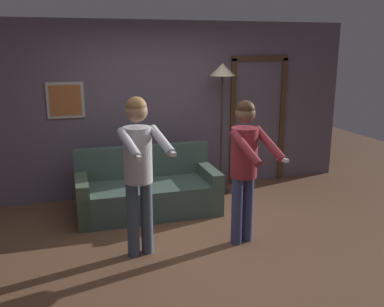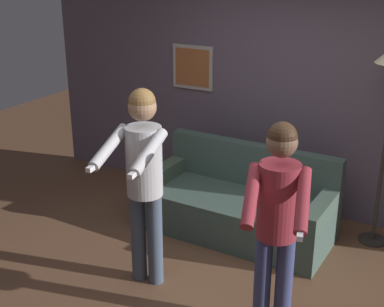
% 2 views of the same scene
% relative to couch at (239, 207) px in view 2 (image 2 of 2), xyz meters
% --- Properties ---
extents(ground_plane, '(12.00, 12.00, 0.00)m').
position_rel_couch_xyz_m(ground_plane, '(0.32, -1.14, -0.28)').
color(ground_plane, brown).
extents(back_wall_assembly, '(6.40, 0.10, 2.60)m').
position_rel_couch_xyz_m(back_wall_assembly, '(0.33, 0.83, 1.02)').
color(back_wall_assembly, '#605463').
rests_on(back_wall_assembly, ground_plane).
extents(couch, '(1.92, 0.91, 0.87)m').
position_rel_couch_xyz_m(couch, '(0.00, 0.00, 0.00)').
color(couch, '#42574F').
rests_on(couch, ground_plane).
extents(person_standing_left, '(0.50, 0.74, 1.74)m').
position_rel_couch_xyz_m(person_standing_left, '(-0.34, -1.21, 0.78)').
color(person_standing_left, '#435167').
rests_on(person_standing_left, ground_plane).
extents(person_standing_right, '(0.54, 0.64, 1.66)m').
position_rel_couch_xyz_m(person_standing_right, '(0.85, -1.28, 0.72)').
color(person_standing_right, '#3A4172').
rests_on(person_standing_right, ground_plane).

